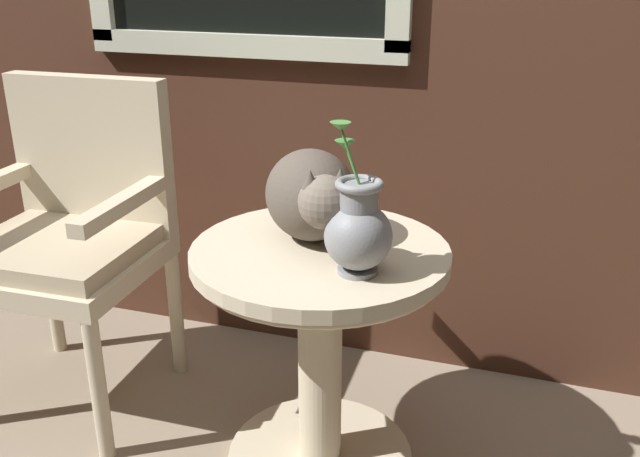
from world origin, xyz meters
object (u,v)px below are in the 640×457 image
at_px(wicker_side_table, 320,322).
at_px(wicker_chair, 72,226).
at_px(cat, 312,195).
at_px(pewter_vase_with_ivy, 358,229).

bearing_deg(wicker_side_table, wicker_chair, 171.36).
xyz_separation_m(wicker_side_table, wicker_chair, (-0.80, 0.12, 0.11)).
bearing_deg(wicker_chair, cat, -5.41).
bearing_deg(wicker_chair, wicker_side_table, -8.64).
distance_m(wicker_chair, pewter_vase_with_ivy, 0.97).
height_order(wicker_side_table, wicker_chair, wicker_chair).
bearing_deg(cat, wicker_side_table, -53.62).
bearing_deg(pewter_vase_with_ivy, cat, 135.51).
height_order(wicker_chair, pewter_vase_with_ivy, pewter_vase_with_ivy).
distance_m(wicker_side_table, cat, 0.32).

